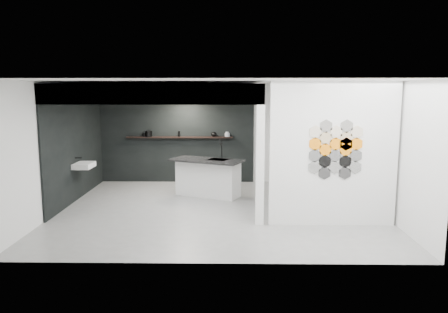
% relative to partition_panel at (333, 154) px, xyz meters
% --- Properties ---
extents(floor, '(7.00, 6.00, 0.01)m').
position_rel_partition_panel_xyz_m(floor, '(-2.23, 1.00, -1.40)').
color(floor, slate).
extents(partition_panel, '(2.45, 0.15, 2.80)m').
position_rel_partition_panel_xyz_m(partition_panel, '(0.00, 0.00, 0.00)').
color(partition_panel, silver).
rests_on(partition_panel, floor).
extents(bay_clad_back, '(4.40, 0.04, 2.35)m').
position_rel_partition_panel_xyz_m(bay_clad_back, '(-3.52, 3.97, -0.22)').
color(bay_clad_back, black).
rests_on(bay_clad_back, floor).
extents(bay_clad_left, '(0.04, 4.00, 2.35)m').
position_rel_partition_panel_xyz_m(bay_clad_left, '(-5.70, 2.00, -0.22)').
color(bay_clad_left, black).
rests_on(bay_clad_left, floor).
extents(bulkhead, '(4.40, 4.00, 0.40)m').
position_rel_partition_panel_xyz_m(bulkhead, '(-3.52, 2.00, 1.15)').
color(bulkhead, silver).
rests_on(bulkhead, corner_column).
extents(corner_column, '(0.16, 0.16, 2.35)m').
position_rel_partition_panel_xyz_m(corner_column, '(-1.41, 0.00, -0.22)').
color(corner_column, silver).
rests_on(corner_column, floor).
extents(fascia_beam, '(4.40, 0.16, 0.40)m').
position_rel_partition_panel_xyz_m(fascia_beam, '(-3.52, 0.08, 1.15)').
color(fascia_beam, silver).
rests_on(fascia_beam, corner_column).
extents(wall_basin, '(0.40, 0.60, 0.12)m').
position_rel_partition_panel_xyz_m(wall_basin, '(-5.46, 1.80, -0.55)').
color(wall_basin, silver).
rests_on(wall_basin, bay_clad_left).
extents(display_shelf, '(3.00, 0.15, 0.04)m').
position_rel_partition_panel_xyz_m(display_shelf, '(-3.43, 3.87, -0.10)').
color(display_shelf, black).
rests_on(display_shelf, bay_clad_back).
extents(kitchen_island, '(1.92, 1.42, 1.42)m').
position_rel_partition_panel_xyz_m(kitchen_island, '(-2.54, 2.30, -0.92)').
color(kitchen_island, silver).
rests_on(kitchen_island, floor).
extents(stockpot, '(0.25, 0.25, 0.16)m').
position_rel_partition_panel_xyz_m(stockpot, '(-4.30, 3.87, -0.00)').
color(stockpot, black).
rests_on(stockpot, display_shelf).
extents(kettle, '(0.20, 0.20, 0.13)m').
position_rel_partition_panel_xyz_m(kettle, '(-2.45, 3.87, -0.01)').
color(kettle, black).
rests_on(kettle, display_shelf).
extents(glass_bowl, '(0.19, 0.19, 0.10)m').
position_rel_partition_panel_xyz_m(glass_bowl, '(-2.08, 3.87, -0.03)').
color(glass_bowl, gray).
rests_on(glass_bowl, display_shelf).
extents(glass_vase, '(0.12, 0.12, 0.14)m').
position_rel_partition_panel_xyz_m(glass_vase, '(-2.08, 3.87, -0.01)').
color(glass_vase, gray).
rests_on(glass_vase, display_shelf).
extents(bottle_dark, '(0.06, 0.06, 0.16)m').
position_rel_partition_panel_xyz_m(bottle_dark, '(-3.43, 3.87, 0.00)').
color(bottle_dark, black).
rests_on(bottle_dark, display_shelf).
extents(utensil_cup, '(0.09, 0.09, 0.10)m').
position_rel_partition_panel_xyz_m(utensil_cup, '(-4.43, 3.87, -0.03)').
color(utensil_cup, black).
rests_on(utensil_cup, display_shelf).
extents(hex_tile_cluster, '(1.04, 0.02, 1.16)m').
position_rel_partition_panel_xyz_m(hex_tile_cluster, '(0.03, -0.09, 0.10)').
color(hex_tile_cluster, silver).
rests_on(hex_tile_cluster, partition_panel).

